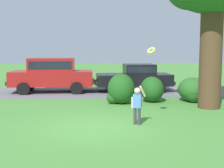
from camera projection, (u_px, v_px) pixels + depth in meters
ground_plane at (95, 127)px, 9.81m from camera, size 80.00×80.00×0.00m
driveway_strip at (94, 92)px, 17.32m from camera, size 28.00×4.40×0.02m
shrub_near_tree at (120, 90)px, 13.76m from camera, size 1.26×1.20×1.34m
shrub_centre_left at (152, 89)px, 14.22m from camera, size 1.08×1.27×1.17m
shrub_centre at (193, 90)px, 14.30m from camera, size 1.36×1.59×1.12m
parked_sedan at (135, 77)px, 17.60m from camera, size 4.47×2.23×1.56m
parked_suv at (52, 73)px, 17.19m from camera, size 4.73×2.16×1.92m
child_thrower at (137, 103)px, 10.00m from camera, size 0.48×0.24×1.29m
frisbee at (151, 50)px, 10.55m from camera, size 0.33×0.25×0.30m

